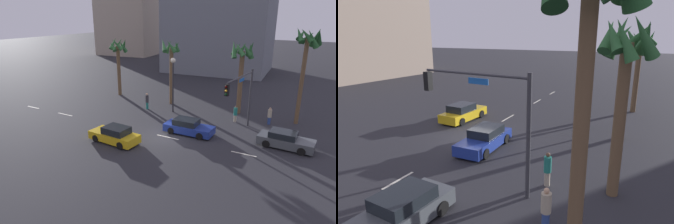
{
  "view_description": "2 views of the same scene",
  "coord_description": "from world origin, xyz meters",
  "views": [
    {
      "loc": [
        12.52,
        -21.74,
        10.67
      ],
      "look_at": [
        -0.45,
        1.33,
        1.89
      ],
      "focal_mm": 32.14,
      "sensor_mm": 36.0,
      "label": 1
    },
    {
      "loc": [
        16.67,
        10.82,
        7.15
      ],
      "look_at": [
        -0.4,
        2.31,
        2.03
      ],
      "focal_mm": 31.19,
      "sensor_mm": 36.0,
      "label": 2
    }
  ],
  "objects": [
    {
      "name": "ground_plane",
      "position": [
        0.0,
        0.0,
        0.0
      ],
      "size": [
        220.0,
        220.0,
        0.0
      ],
      "primitive_type": "plane",
      "color": "#28282D"
    },
    {
      "name": "lane_stripe_0",
      "position": [
        -18.0,
        0.0,
        0.01
      ],
      "size": [
        1.96,
        0.14,
        0.01
      ],
      "primitive_type": "cube",
      "color": "silver",
      "rests_on": "ground_plane"
    },
    {
      "name": "lane_stripe_1",
      "position": [
        -12.7,
        0.0,
        0.01
      ],
      "size": [
        2.16,
        0.14,
        0.01
      ],
      "primitive_type": "cube",
      "color": "silver",
      "rests_on": "ground_plane"
    },
    {
      "name": "lane_stripe_2",
      "position": [
        -5.4,
        0.0,
        0.01
      ],
      "size": [
        2.37,
        0.14,
        0.01
      ],
      "primitive_type": "cube",
      "color": "silver",
      "rests_on": "ground_plane"
    },
    {
      "name": "lane_stripe_3",
      "position": [
        0.27,
        0.0,
        0.01
      ],
      "size": [
        2.23,
        0.14,
        0.01
      ],
      "primitive_type": "cube",
      "color": "silver",
      "rests_on": "ground_plane"
    },
    {
      "name": "lane_stripe_4",
      "position": [
        7.19,
        0.0,
        0.01
      ],
      "size": [
        2.02,
        0.14,
        0.01
      ],
      "primitive_type": "cube",
      "color": "silver",
      "rests_on": "ground_plane"
    },
    {
      "name": "car_0",
      "position": [
        1.48,
        1.72,
        0.64
      ],
      "size": [
        4.6,
        2.0,
        1.38
      ],
      "color": "navy",
      "rests_on": "ground_plane"
    },
    {
      "name": "car_1",
      "position": [
        9.79,
        2.91,
        0.64
      ],
      "size": [
        4.52,
        2.1,
        1.38
      ],
      "color": "#474C51",
      "rests_on": "ground_plane"
    },
    {
      "name": "car_2",
      "position": [
        -3.17,
        -3.16,
        0.66
      ],
      "size": [
        4.56,
        2.11,
        1.44
      ],
      "color": "gold",
      "rests_on": "ground_plane"
    },
    {
      "name": "traffic_signal",
      "position": [
        5.56,
        4.25,
        3.92
      ],
      "size": [
        0.75,
        6.12,
        5.65
      ],
      "color": "#38383D",
      "rests_on": "ground_plane"
    },
    {
      "name": "streetlamp",
      "position": [
        -2.82,
        6.67,
        4.26
      ],
      "size": [
        0.56,
        0.56,
        6.07
      ],
      "color": "#2D2D33",
      "rests_on": "ground_plane"
    },
    {
      "name": "pedestrian_0",
      "position": [
        4.31,
        6.88,
        0.9
      ],
      "size": [
        0.42,
        0.42,
        1.72
      ],
      "color": "#B2A58C",
      "rests_on": "ground_plane"
    },
    {
      "name": "pedestrian_1",
      "position": [
        7.49,
        7.9,
        0.9
      ],
      "size": [
        0.52,
        0.52,
        1.74
      ],
      "color": "#2D478C",
      "rests_on": "ground_plane"
    },
    {
      "name": "pedestrian_2",
      "position": [
        -5.93,
        6.14,
        1.0
      ],
      "size": [
        0.38,
        0.38,
        1.89
      ],
      "color": "#1E7266",
      "rests_on": "ground_plane"
    },
    {
      "name": "palm_tree_0",
      "position": [
        -12.57,
        9.67,
        5.64
      ],
      "size": [
        2.65,
        2.84,
        7.65
      ],
      "color": "brown",
      "rests_on": "ground_plane"
    },
    {
      "name": "palm_tree_1",
      "position": [
        -4.55,
        9.34,
        5.59
      ],
      "size": [
        2.53,
        2.63,
        7.91
      ],
      "color": "brown",
      "rests_on": "ground_plane"
    },
    {
      "name": "palm_tree_2",
      "position": [
        9.95,
        9.41,
        7.37
      ],
      "size": [
        2.64,
        2.71,
        9.49
      ],
      "color": "brown",
      "rests_on": "ground_plane"
    },
    {
      "name": "palm_tree_3",
      "position": [
        3.76,
        9.8,
        5.81
      ],
      "size": [
        2.72,
        2.49,
        7.98
      ],
      "color": "brown",
      "rests_on": "ground_plane"
    },
    {
      "name": "building_3",
      "position": [
        -17.14,
        -35.14,
        7.07
      ],
      "size": [
        22.5,
        16.87,
        14.13
      ],
      "primitive_type": "cube",
      "rotation": [
        0.0,
        0.0,
        -0.07
      ],
      "color": "gray",
      "rests_on": "ground_plane"
    }
  ]
}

